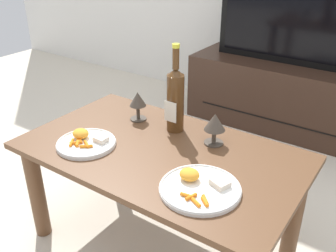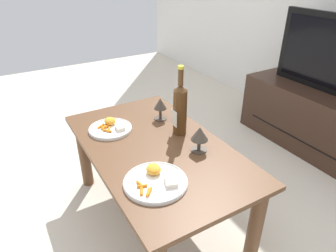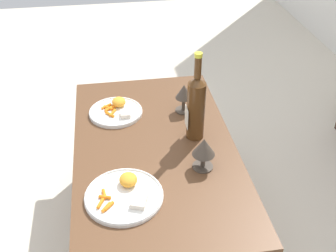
{
  "view_description": "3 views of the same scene",
  "coord_description": "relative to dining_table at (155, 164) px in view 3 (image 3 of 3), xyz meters",
  "views": [
    {
      "loc": [
        0.76,
        -1.05,
        1.26
      ],
      "look_at": [
        -0.02,
        0.09,
        0.56
      ],
      "focal_mm": 40.36,
      "sensor_mm": 36.0,
      "label": 1
    },
    {
      "loc": [
        1.16,
        -0.61,
        1.33
      ],
      "look_at": [
        -0.01,
        0.08,
        0.58
      ],
      "focal_mm": 32.07,
      "sensor_mm": 36.0,
      "label": 2
    },
    {
      "loc": [
        1.31,
        -0.15,
        1.54
      ],
      "look_at": [
        -0.0,
        0.05,
        0.59
      ],
      "focal_mm": 44.09,
      "sensor_mm": 36.0,
      "label": 3
    }
  ],
  "objects": [
    {
      "name": "dinner_plate_left",
      "position": [
        -0.27,
        -0.14,
        0.11
      ],
      "size": [
        0.24,
        0.24,
        0.05
      ],
      "color": "white",
      "rests_on": "dining_table"
    },
    {
      "name": "ground_plane",
      "position": [
        0.0,
        0.0,
        -0.4
      ],
      "size": [
        6.4,
        6.4,
        0.0
      ],
      "primitive_type": "plane",
      "color": "beige"
    },
    {
      "name": "goblet_left",
      "position": [
        -0.24,
        0.16,
        0.19
      ],
      "size": [
        0.08,
        0.08,
        0.14
      ],
      "color": "#473D33",
      "rests_on": "dining_table"
    },
    {
      "name": "goblet_right",
      "position": [
        0.15,
        0.16,
        0.19
      ],
      "size": [
        0.09,
        0.09,
        0.13
      ],
      "color": "#473D33",
      "rests_on": "dining_table"
    },
    {
      "name": "wine_bottle",
      "position": [
        -0.05,
        0.17,
        0.25
      ],
      "size": [
        0.07,
        0.08,
        0.38
      ],
      "color": "#4C2D14",
      "rests_on": "dining_table"
    },
    {
      "name": "dining_table",
      "position": [
        0.0,
        0.0,
        0.0
      ],
      "size": [
        1.12,
        0.65,
        0.49
      ],
      "color": "brown",
      "rests_on": "ground_plane"
    },
    {
      "name": "dinner_plate_right",
      "position": [
        0.26,
        -0.14,
        0.11
      ],
      "size": [
        0.28,
        0.28,
        0.05
      ],
      "color": "white",
      "rests_on": "dining_table"
    }
  ]
}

